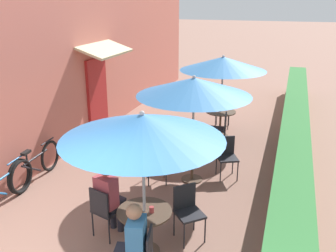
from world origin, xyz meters
TOP-DOWN VIEW (x-y plane):
  - cafe_facade_wall at (-2.54, 6.84)m, footprint 0.98×13.94m
  - planter_hedge at (2.75, 6.87)m, footprint 0.60×12.94m
  - patio_table_near at (0.75, 1.90)m, footprint 0.80×0.80m
  - patio_umbrella_near at (0.75, 1.90)m, footprint 2.25×2.25m
  - cafe_chair_near_left at (1.24, 2.46)m, footprint 0.57×0.57m
  - cafe_chair_near_right at (0.01, 2.04)m, footprint 0.50×0.50m
  - seated_patron_near_right at (0.05, 2.15)m, footprint 0.42×0.48m
  - seated_patron_near_back at (0.88, 1.16)m, footprint 0.46×0.40m
  - coffee_cup_near at (0.86, 1.89)m, footprint 0.07×0.07m
  - patio_table_mid at (0.80, 4.38)m, footprint 0.80×0.80m
  - patio_umbrella_mid at (0.80, 4.38)m, footprint 2.25×2.25m
  - cafe_chair_mid_left at (0.16, 3.99)m, footprint 0.53×0.53m
  - cafe_chair_mid_right at (1.44, 4.77)m, footprint 0.53×0.53m
  - coffee_cup_mid at (0.89, 4.51)m, footprint 0.07×0.07m
  - patio_table_far at (0.84, 7.16)m, footprint 0.80×0.80m
  - patio_umbrella_far at (0.84, 7.16)m, footprint 2.25×2.25m
  - cafe_chair_far_left at (0.69, 7.89)m, footprint 0.44×0.44m
  - cafe_chair_far_right at (1.00, 6.42)m, footprint 0.44×0.44m
  - bicycle_leaning at (-2.20, 2.28)m, footprint 0.21×1.72m
  - bicycle_second at (-2.24, 3.32)m, footprint 0.18×1.71m

SIDE VIEW (x-z plane):
  - bicycle_second at x=-2.24m, z-range -0.03..0.74m
  - bicycle_leaning at x=-2.20m, z-range -0.03..0.75m
  - cafe_chair_near_left at x=1.24m, z-range 0.08..0.95m
  - cafe_chair_near_right at x=0.01m, z-range 0.08..0.95m
  - cafe_chair_mid_left at x=0.16m, z-range 0.08..0.95m
  - cafe_chair_mid_right at x=1.44m, z-range 0.08..0.95m
  - cafe_chair_far_left at x=0.69m, z-range 0.08..0.95m
  - cafe_chair_far_right at x=1.00m, z-range 0.08..0.95m
  - patio_table_near at x=0.75m, z-range 0.17..0.87m
  - patio_table_mid at x=0.80m, z-range 0.17..0.87m
  - patio_table_far at x=0.84m, z-range 0.17..0.87m
  - planter_hedge at x=2.75m, z-range 0.03..1.04m
  - seated_patron_near_right at x=0.05m, z-range 0.06..1.31m
  - seated_patron_near_back at x=0.88m, z-range 0.06..1.31m
  - coffee_cup_near at x=0.86m, z-range 0.70..0.79m
  - coffee_cup_mid at x=0.89m, z-range 0.70..0.79m
  - patio_umbrella_near at x=0.75m, z-range 0.88..3.10m
  - patio_umbrella_mid at x=0.80m, z-range 0.88..3.10m
  - patio_umbrella_far at x=0.84m, z-range 0.88..3.10m
  - cafe_facade_wall at x=-2.54m, z-range -0.01..4.19m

